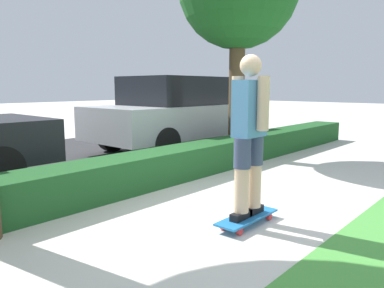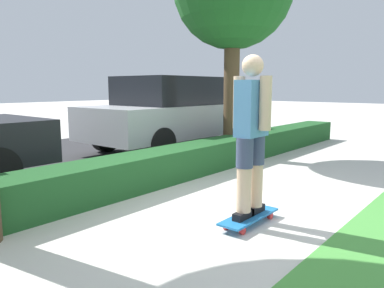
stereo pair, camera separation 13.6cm
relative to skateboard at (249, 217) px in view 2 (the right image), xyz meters
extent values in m
plane|color=beige|center=(0.24, 0.25, -0.07)|extent=(60.00, 60.00, 0.00)
cube|color=#2D2D30|center=(0.24, 4.45, -0.07)|extent=(12.69, 5.00, 0.01)
cube|color=#1E5123|center=(0.24, 1.85, 0.15)|extent=(12.69, 0.60, 0.45)
cube|color=#1E6BAD|center=(0.00, 0.00, 0.01)|extent=(0.78, 0.24, 0.02)
cylinder|color=red|center=(0.26, -0.09, -0.04)|extent=(0.07, 0.04, 0.07)
cylinder|color=red|center=(0.26, 0.09, -0.04)|extent=(0.07, 0.04, 0.07)
cylinder|color=red|center=(-0.26, -0.09, -0.04)|extent=(0.07, 0.04, 0.07)
cylinder|color=red|center=(-0.26, 0.09, -0.04)|extent=(0.07, 0.04, 0.07)
cube|color=black|center=(-0.11, 0.00, 0.05)|extent=(0.26, 0.09, 0.07)
cylinder|color=beige|center=(-0.11, 0.00, 0.45)|extent=(0.14, 0.14, 0.72)
cylinder|color=#3D4766|center=(-0.11, 0.00, 0.66)|extent=(0.16, 0.16, 0.29)
cube|color=black|center=(0.11, 0.00, 0.05)|extent=(0.26, 0.09, 0.07)
cylinder|color=beige|center=(0.11, 0.00, 0.45)|extent=(0.14, 0.14, 0.72)
cylinder|color=#3D4766|center=(0.11, 0.00, 0.66)|extent=(0.16, 0.16, 0.29)
cube|color=#4C84B7|center=(0.00, 0.00, 1.07)|extent=(0.34, 0.19, 0.53)
cylinder|color=beige|center=(0.00, -0.14, 1.12)|extent=(0.11, 0.11, 0.50)
cylinder|color=beige|center=(0.00, 0.14, 1.12)|extent=(0.11, 0.11, 0.50)
sphere|color=beige|center=(0.00, 0.00, 1.47)|extent=(0.20, 0.20, 0.20)
cylinder|color=brown|center=(2.87, 2.15, 1.19)|extent=(0.29, 0.29, 2.52)
cube|color=#B7B7BC|center=(3.06, 3.72, 0.57)|extent=(4.29, 1.78, 0.66)
cube|color=black|center=(2.93, 3.72, 1.19)|extent=(2.23, 1.56, 0.59)
cylinder|color=black|center=(4.38, 2.91, 0.24)|extent=(0.62, 0.21, 0.62)
cylinder|color=black|center=(4.38, 4.53, 0.24)|extent=(0.62, 0.21, 0.62)
cylinder|color=black|center=(1.73, 2.91, 0.24)|extent=(0.62, 0.21, 0.62)
cylinder|color=black|center=(1.73, 4.53, 0.24)|extent=(0.62, 0.21, 0.62)
camera|label=1|loc=(-3.00, -1.93, 1.27)|focal=35.00mm
camera|label=2|loc=(-3.08, -1.83, 1.27)|focal=35.00mm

